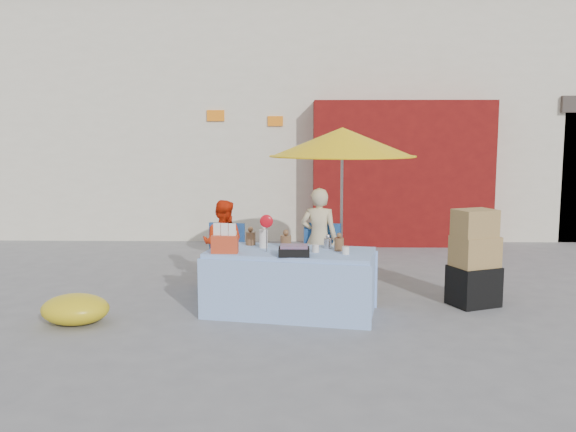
{
  "coord_description": "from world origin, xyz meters",
  "views": [
    {
      "loc": [
        0.34,
        -6.84,
        1.98
      ],
      "look_at": [
        0.2,
        0.6,
        1.0
      ],
      "focal_mm": 38.0,
      "sensor_mm": 36.0,
      "label": 1
    }
  ],
  "objects_px": {
    "vendor_beige": "(319,238)",
    "market_table": "(290,281)",
    "umbrella": "(342,143)",
    "box_stack": "(474,261)",
    "chair_right": "(319,271)",
    "chair_left": "(222,271)",
    "vendor_orange": "(223,244)"
  },
  "relations": [
    {
      "from": "chair_left",
      "to": "vendor_orange",
      "type": "height_order",
      "value": "vendor_orange"
    },
    {
      "from": "box_stack",
      "to": "umbrella",
      "type": "bearing_deg",
      "value": 147.83
    },
    {
      "from": "umbrella",
      "to": "vendor_beige",
      "type": "bearing_deg",
      "value": -153.43
    },
    {
      "from": "vendor_beige",
      "to": "umbrella",
      "type": "relative_size",
      "value": 0.63
    },
    {
      "from": "vendor_beige",
      "to": "market_table",
      "type": "bearing_deg",
      "value": 84.46
    },
    {
      "from": "chair_right",
      "to": "box_stack",
      "type": "bearing_deg",
      "value": -8.34
    },
    {
      "from": "chair_right",
      "to": "market_table",
      "type": "bearing_deg",
      "value": -97.81
    },
    {
      "from": "market_table",
      "to": "umbrella",
      "type": "xyz_separation_m",
      "value": [
        0.66,
        1.3,
        1.52
      ]
    },
    {
      "from": "chair_left",
      "to": "market_table",
      "type": "bearing_deg",
      "value": -37.24
    },
    {
      "from": "chair_right",
      "to": "box_stack",
      "type": "xyz_separation_m",
      "value": [
        1.79,
        -0.65,
        0.27
      ]
    },
    {
      "from": "umbrella",
      "to": "box_stack",
      "type": "relative_size",
      "value": 1.83
    },
    {
      "from": "market_table",
      "to": "box_stack",
      "type": "height_order",
      "value": "box_stack"
    },
    {
      "from": "market_table",
      "to": "chair_right",
      "type": "xyz_separation_m",
      "value": [
        0.36,
        1.02,
        -0.11
      ]
    },
    {
      "from": "umbrella",
      "to": "chair_right",
      "type": "bearing_deg",
      "value": -136.21
    },
    {
      "from": "vendor_orange",
      "to": "chair_right",
      "type": "bearing_deg",
      "value": -174.39
    },
    {
      "from": "box_stack",
      "to": "market_table",
      "type": "bearing_deg",
      "value": -170.3
    },
    {
      "from": "chair_left",
      "to": "vendor_beige",
      "type": "relative_size",
      "value": 0.64
    },
    {
      "from": "box_stack",
      "to": "chair_left",
      "type": "bearing_deg",
      "value": 167.87
    },
    {
      "from": "market_table",
      "to": "chair_left",
      "type": "distance_m",
      "value": 1.36
    },
    {
      "from": "chair_left",
      "to": "vendor_beige",
      "type": "height_order",
      "value": "vendor_beige"
    },
    {
      "from": "market_table",
      "to": "box_stack",
      "type": "relative_size",
      "value": 1.76
    },
    {
      "from": "chair_left",
      "to": "chair_right",
      "type": "bearing_deg",
      "value": 11.73
    },
    {
      "from": "chair_left",
      "to": "vendor_orange",
      "type": "xyz_separation_m",
      "value": [
        -0.0,
        0.13,
        0.32
      ]
    },
    {
      "from": "umbrella",
      "to": "market_table",
      "type": "bearing_deg",
      "value": -116.8
    },
    {
      "from": "market_table",
      "to": "vendor_beige",
      "type": "xyz_separation_m",
      "value": [
        0.36,
        1.15,
        0.29
      ]
    },
    {
      "from": "market_table",
      "to": "vendor_orange",
      "type": "xyz_separation_m",
      "value": [
        -0.89,
        1.15,
        0.21
      ]
    },
    {
      "from": "market_table",
      "to": "umbrella",
      "type": "relative_size",
      "value": 0.96
    },
    {
      "from": "vendor_beige",
      "to": "vendor_orange",
      "type": "bearing_deg",
      "value": 11.73
    },
    {
      "from": "chair_left",
      "to": "umbrella",
      "type": "bearing_deg",
      "value": 22.16
    },
    {
      "from": "market_table",
      "to": "vendor_orange",
      "type": "distance_m",
      "value": 1.47
    },
    {
      "from": "vendor_orange",
      "to": "box_stack",
      "type": "bearing_deg",
      "value": 177.21
    },
    {
      "from": "chair_right",
      "to": "vendor_orange",
      "type": "height_order",
      "value": "vendor_orange"
    }
  ]
}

